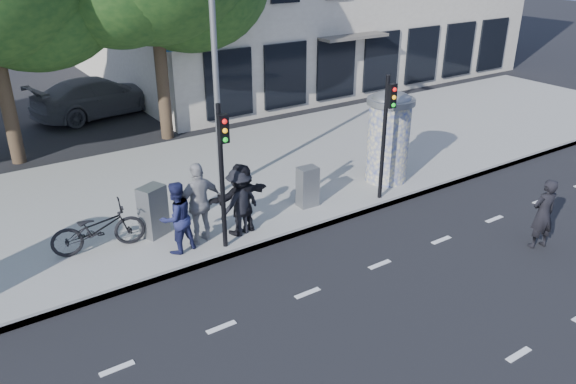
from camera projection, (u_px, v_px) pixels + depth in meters
ground at (351, 329)px, 10.53m from camera, size 120.00×120.00×0.00m
sidewalk at (184, 189)px, 16.17m from camera, size 40.00×8.00×0.15m
curb at (254, 247)px, 13.18m from camera, size 40.00×0.10×0.16m
lane_dash_far at (308, 293)px, 11.59m from camera, size 32.00×0.12×0.01m
ad_column_right at (388, 135)px, 16.08m from camera, size 1.36×1.36×2.65m
traffic_pole_near at (222, 163)px, 12.17m from camera, size 0.22×0.31×3.40m
traffic_pole_far at (386, 126)px, 14.60m from camera, size 0.22×0.31×3.40m
street_lamp at (214, 21)px, 13.97m from camera, size 0.25×0.93×8.00m
ped_c at (176, 218)px, 12.52m from camera, size 0.94×0.80×1.70m
ped_d at (240, 202)px, 13.29m from camera, size 1.20×0.85×1.68m
ped_e at (200, 203)px, 12.90m from camera, size 1.21×0.76×1.96m
ped_f at (242, 199)px, 13.34m from camera, size 1.69×0.74×1.77m
man_road at (543, 214)px, 13.00m from camera, size 0.71×0.55×1.73m
bicycle at (98, 228)px, 12.69m from camera, size 1.02×2.16×1.09m
cabinet_left at (153, 211)px, 13.32m from camera, size 0.73×0.64×1.26m
cabinet_right at (308, 187)px, 14.83m from camera, size 0.54×0.40×1.09m
car_right at (99, 96)px, 22.90m from camera, size 3.21×5.71×1.56m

